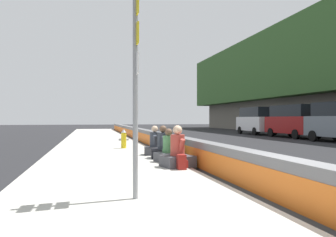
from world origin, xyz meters
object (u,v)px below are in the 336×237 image
fire_hydrant (124,138)px  parked_car_midline (257,120)px  backpack (181,162)px  seated_person_foreground (178,154)px  seated_person_rear (163,148)px  parked_car_fourth (293,120)px  seated_person_middle (169,151)px  seated_person_far (155,146)px  route_sign_post (136,76)px

fire_hydrant → parked_car_midline: 19.27m
backpack → seated_person_foreground: bearing=-1.9°
seated_person_rear → parked_car_fourth: size_ratio=0.22×
fire_hydrant → seated_person_middle: 5.25m
seated_person_rear → backpack: (-2.62, 0.06, -0.16)m
seated_person_foreground → parked_car_fourth: 19.24m
fire_hydrant → seated_person_far: size_ratio=0.80×
seated_person_middle → seated_person_rear: 0.97m
seated_person_rear → seated_person_foreground: bearing=178.7°
route_sign_post → backpack: bearing=-28.6°
seated_person_middle → parked_car_midline: (18.56, -12.91, 0.88)m
route_sign_post → parked_car_midline: 27.45m
backpack → parked_car_midline: size_ratio=0.08×
seated_person_rear → seated_person_far: (1.14, 0.07, -0.01)m
seated_person_foreground → seated_person_rear: 2.14m
seated_person_middle → seated_person_rear: bearing=-1.8°
route_sign_post → parked_car_fourth: bearing=-40.0°
fire_hydrant → seated_person_rear: seated_person_rear is taller
route_sign_post → fire_hydrant: size_ratio=4.09×
seated_person_foreground → seated_person_rear: bearing=-1.3°
seated_person_rear → parked_car_midline: bearing=-36.2°
seated_person_foreground → seated_person_far: bearing=0.4°
seated_person_middle → parked_car_fourth: bearing=-45.3°
seated_person_foreground → backpack: seated_person_foreground is taller
parked_car_fourth → parked_car_midline: size_ratio=1.00×
seated_person_middle → seated_person_far: bearing=1.1°
parked_car_fourth → parked_car_midline: (5.65, 0.15, 0.00)m
fire_hydrant → parked_car_fourth: parked_car_fourth is taller
fire_hydrant → parked_car_fourth: size_ratio=0.17×
seated_person_rear → seated_person_middle: bearing=178.2°
seated_person_middle → backpack: bearing=178.9°
seated_person_foreground → backpack: bearing=178.1°
seated_person_foreground → parked_car_midline: parked_car_midline is taller
parked_car_midline → fire_hydrant: bearing=134.1°
seated_person_middle → parked_car_midline: 22.63m
backpack → parked_car_midline: 24.02m
fire_hydrant → seated_person_foreground: bearing=-172.0°
fire_hydrant → backpack: (-6.82, -0.88, -0.25)m
parked_car_midline → parked_car_fourth: bearing=-178.5°
parked_car_fourth → seated_person_middle: bearing=134.7°
seated_person_far → seated_person_rear: bearing=-176.3°
seated_person_far → fire_hydrant: bearing=15.9°
route_sign_post → fire_hydrant: route_sign_post is taller
backpack → parked_car_fourth: bearing=-42.0°
route_sign_post → seated_person_far: bearing=-13.6°
parked_car_midline → seated_person_far: bearing=141.8°
seated_person_foreground → parked_car_midline: (19.73, -12.93, 0.85)m
fire_hydrant → seated_person_foreground: seated_person_foreground is taller
seated_person_far → backpack: size_ratio=2.74×
seated_person_middle → seated_person_rear: size_ratio=0.93×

